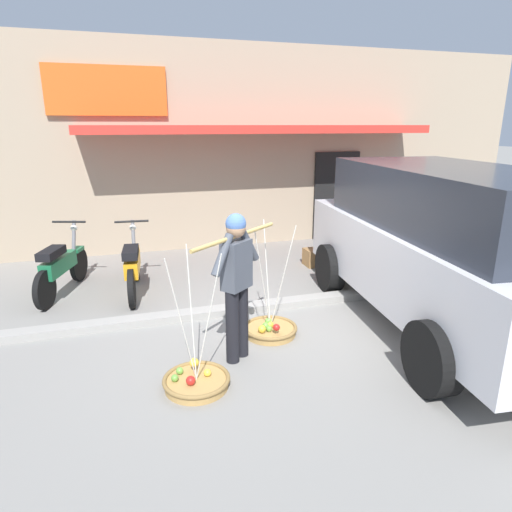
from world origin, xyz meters
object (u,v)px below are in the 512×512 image
object	(u,v)px
motorcycle_nearest_shop	(61,267)
motorcycle_second_in_row	(133,266)
fruit_basket_right_side	(196,381)
fruit_basket_left_side	(270,329)
parked_truck	(444,243)
fruit_vendor	(237,278)
wooden_crate	(316,257)

from	to	relation	value
motorcycle_nearest_shop	motorcycle_second_in_row	bearing A→B (deg)	-14.84
fruit_basket_right_side	motorcycle_second_in_row	bearing A→B (deg)	99.70
fruit_basket_left_side	motorcycle_nearest_shop	size ratio (longest dim) A/B	0.83
motorcycle_second_in_row	parked_truck	world-z (taller)	parked_truck
motorcycle_second_in_row	fruit_vendor	bearing A→B (deg)	-66.83
fruit_basket_right_side	motorcycle_nearest_shop	size ratio (longest dim) A/B	0.83
motorcycle_second_in_row	parked_truck	xyz separation A→B (m)	(3.82, -2.36, 0.68)
parked_truck	motorcycle_second_in_row	bearing A→B (deg)	148.28
fruit_vendor	fruit_basket_right_side	bearing A→B (deg)	-140.87
fruit_basket_right_side	wooden_crate	world-z (taller)	fruit_basket_right_side
fruit_vendor	fruit_basket_right_side	xyz separation A→B (m)	(-0.56, -0.45, -0.90)
fruit_vendor	wooden_crate	world-z (taller)	fruit_vendor
fruit_vendor	fruit_basket_left_side	size ratio (longest dim) A/B	1.17
fruit_basket_left_side	parked_truck	distance (m)	2.48
fruit_basket_left_side	motorcycle_second_in_row	distance (m)	2.60
fruit_vendor	fruit_basket_left_side	world-z (taller)	fruit_vendor
motorcycle_nearest_shop	parked_truck	bearing A→B (deg)	-28.37
fruit_vendor	wooden_crate	bearing A→B (deg)	51.76
motorcycle_nearest_shop	wooden_crate	world-z (taller)	motorcycle_nearest_shop
wooden_crate	motorcycle_second_in_row	bearing A→B (deg)	-171.67
fruit_basket_left_side	wooden_crate	distance (m)	3.08
fruit_basket_right_side	wooden_crate	distance (m)	4.47
fruit_vendor	parked_truck	world-z (taller)	parked_truck
fruit_basket_right_side	parked_truck	size ratio (longest dim) A/B	0.29
fruit_basket_left_side	wooden_crate	world-z (taller)	fruit_basket_left_side
fruit_basket_right_side	motorcycle_second_in_row	xyz separation A→B (m)	(-0.50, 2.91, 0.38)
fruit_basket_right_side	motorcycle_nearest_shop	xyz separation A→B (m)	(-1.58, 3.20, 0.38)
fruit_basket_left_side	wooden_crate	size ratio (longest dim) A/B	3.30
fruit_vendor	fruit_basket_right_side	distance (m)	1.15
motorcycle_nearest_shop	wooden_crate	size ratio (longest dim) A/B	4.00
fruit_basket_right_side	motorcycle_nearest_shop	world-z (taller)	fruit_basket_right_side
parked_truck	fruit_vendor	bearing A→B (deg)	-177.94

